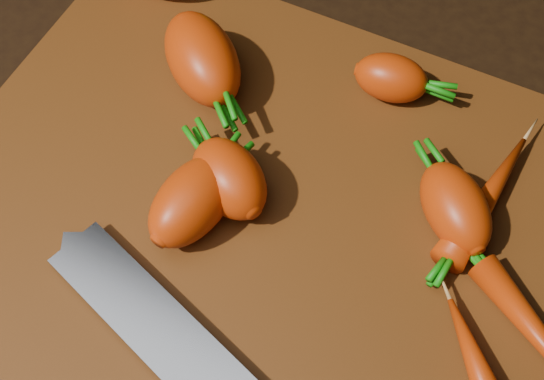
% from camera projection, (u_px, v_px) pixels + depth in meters
% --- Properties ---
extents(ground, '(2.00, 2.00, 0.01)m').
position_uv_depth(ground, '(266.00, 223.00, 0.58)').
color(ground, black).
extents(cutting_board, '(0.50, 0.40, 0.01)m').
position_uv_depth(cutting_board, '(266.00, 216.00, 0.57)').
color(cutting_board, '#61300E').
rests_on(cutting_board, ground).
extents(carrot_1, '(0.09, 0.08, 0.05)m').
position_uv_depth(carrot_1, '(229.00, 178.00, 0.55)').
color(carrot_1, '#C93505').
rests_on(carrot_1, cutting_board).
extents(carrot_2, '(0.11, 0.10, 0.05)m').
position_uv_depth(carrot_2, '(202.00, 59.00, 0.61)').
color(carrot_2, '#C93505').
rests_on(carrot_2, cutting_board).
extents(carrot_3, '(0.06, 0.09, 0.05)m').
position_uv_depth(carrot_3, '(193.00, 201.00, 0.54)').
color(carrot_3, '#C93505').
rests_on(carrot_3, cutting_board).
extents(carrot_4, '(0.06, 0.05, 0.04)m').
position_uv_depth(carrot_4, '(391.00, 78.00, 0.61)').
color(carrot_4, '#C93505').
rests_on(carrot_4, cutting_board).
extents(carrot_5, '(0.08, 0.08, 0.04)m').
position_uv_depth(carrot_5, '(455.00, 207.00, 0.54)').
color(carrot_5, '#C93505').
rests_on(carrot_5, cutting_board).
extents(carrot_6, '(0.05, 0.13, 0.03)m').
position_uv_depth(carrot_6, '(487.00, 198.00, 0.56)').
color(carrot_6, '#C93505').
rests_on(carrot_6, cutting_board).
extents(carrot_8, '(0.08, 0.09, 0.03)m').
position_uv_depth(carrot_8, '(478.00, 369.00, 0.49)').
color(carrot_8, '#C93505').
rests_on(carrot_8, cutting_board).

